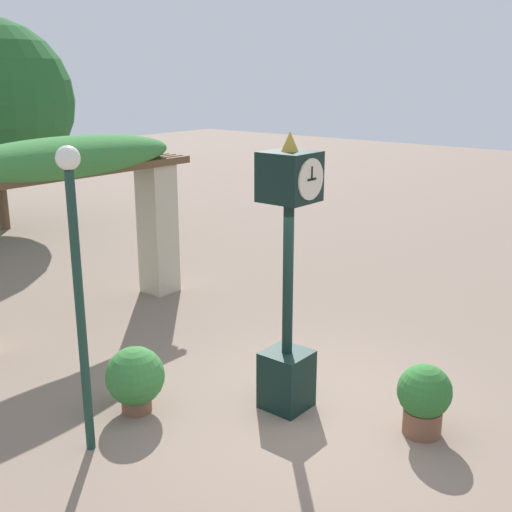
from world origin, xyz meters
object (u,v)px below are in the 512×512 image
Objects in this scene: potted_plant_near_right at (424,397)px; lamp_post at (77,267)px; pedestal_clock at (288,284)px; potted_plant_near_left at (135,378)px.

potted_plant_near_right is 4.21m from lamp_post.
pedestal_clock is 2.51m from lamp_post.
pedestal_clock is at bearing -28.05° from lamp_post.
potted_plant_near_right reaches higher than potted_plant_near_left.
potted_plant_near_left is at bearing 132.49° from pedestal_clock.
pedestal_clock is 4.09× the size of potted_plant_near_left.
potted_plant_near_left is at bearing 120.48° from potted_plant_near_right.
potted_plant_near_left is 0.98× the size of potted_plant_near_right.
pedestal_clock reaches higher than potted_plant_near_left.
lamp_post reaches higher than potted_plant_near_left.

